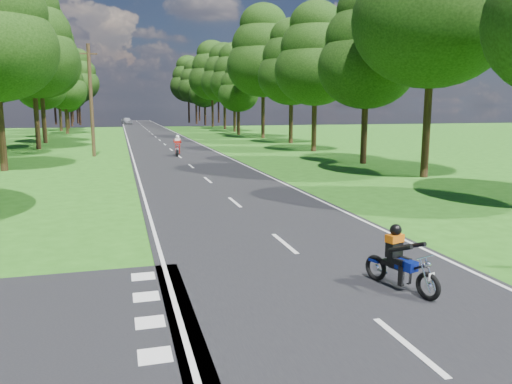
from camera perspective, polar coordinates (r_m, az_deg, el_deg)
name	(u,v)px	position (r m, az deg, el deg)	size (l,w,h in m)	color
ground	(312,267)	(11.71, 6.43, -8.51)	(160.00, 160.00, 0.00)	#266015
main_road	(156,137)	(60.56, -11.40, 6.19)	(7.00, 140.00, 0.02)	black
road_markings	(156,138)	(58.69, -11.40, 6.09)	(7.40, 140.00, 0.01)	silver
treeline	(159,71)	(70.74, -11.04, 13.39)	(40.00, 115.35, 14.78)	black
telegraph_pole	(91,100)	(38.35, -18.33, 9.95)	(1.20, 0.26, 8.00)	#382616
rider_near_blue	(401,258)	(10.43, 16.29, -7.24)	(0.53, 1.59, 1.32)	navy
rider_far_red	(178,145)	(37.35, -8.95, 5.29)	(0.61, 1.83, 1.53)	#B50D13
distant_car	(127,121)	(102.99, -14.56, 7.89)	(1.62, 4.03, 1.37)	silver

